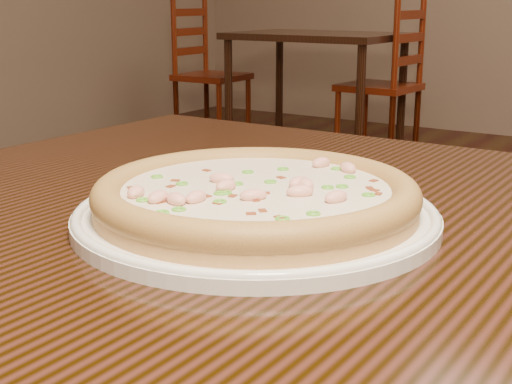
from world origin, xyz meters
The scene contains 6 objects.
hero_table centered at (0.18, -0.12, 0.65)m, with size 1.20×0.80×0.75m.
plate centered at (0.06, -0.17, 0.76)m, with size 0.33×0.33×0.02m.
pizza centered at (0.06, -0.17, 0.78)m, with size 0.30×0.30×0.03m.
bg_table_left centered at (-1.75, 3.21, 0.65)m, with size 1.00×0.70×0.75m.
chair_a centered at (-2.64, 3.25, 0.44)m, with size 0.43×0.43×0.95m.
chair_b centered at (-1.33, 3.34, 0.44)m, with size 0.44×0.44×0.95m.
Camera 1 is at (0.40, -0.69, 0.95)m, focal length 50.00 mm.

